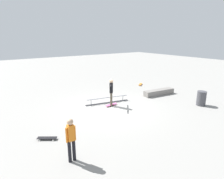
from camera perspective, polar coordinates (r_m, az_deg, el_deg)
ground_plane at (r=11.54m, az=-0.56°, el=-5.32°), size 60.00×60.00×0.00m
grind_rail at (r=12.25m, az=-1.34°, el=-3.26°), size 2.86×0.85×0.38m
skate_ledge at (r=14.32m, az=13.77°, el=-0.79°), size 2.46×0.82×0.39m
skater_main at (r=11.47m, az=-0.22°, el=-0.34°), size 0.90×1.10×1.67m
skateboard_main at (r=11.77m, az=-0.21°, el=-4.51°), size 0.81×0.31×0.09m
bystander_orange_shirt at (r=6.66m, az=-12.09°, el=-13.85°), size 0.35×0.21×1.56m
loose_skateboard_orange at (r=16.91m, az=8.43°, el=1.56°), size 0.75×0.65×0.09m
loose_skateboard_black at (r=8.57m, az=-18.74°, el=-13.47°), size 0.77×0.62×0.09m
trash_bin at (r=12.96m, az=25.01°, el=-2.40°), size 0.54×0.54×0.89m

